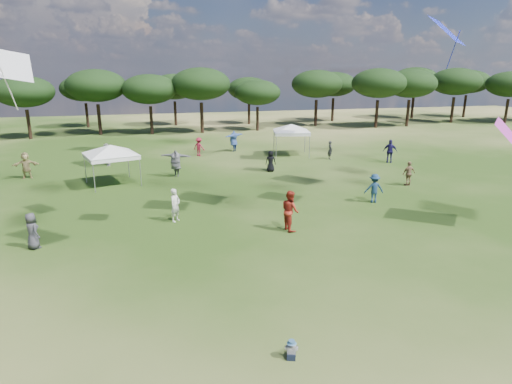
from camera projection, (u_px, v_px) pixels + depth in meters
tree_line at (190, 85)px, 52.48m from camera, size 108.78×17.63×7.77m
tent_left at (110, 147)px, 27.21m from camera, size 5.85×5.85×2.90m
tent_right at (291, 126)px, 36.83m from camera, size 5.88×5.88×3.03m
toddler at (291, 350)px, 10.95m from camera, size 0.40×0.43×0.53m
festival_crowd at (196, 164)px, 29.70m from camera, size 30.50×21.92×1.90m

